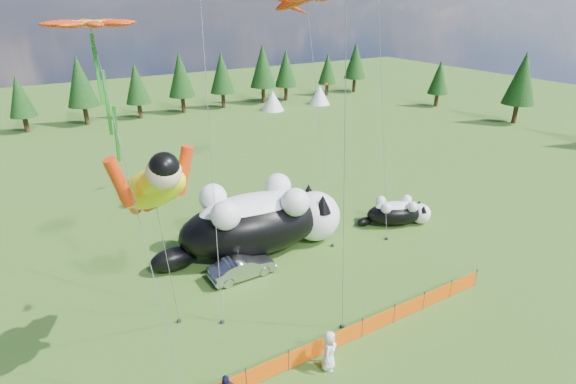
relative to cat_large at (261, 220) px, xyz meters
name	(u,v)px	position (x,y,z in m)	size (l,w,h in m)	color
ground	(275,322)	(-2.67, -6.49, -2.10)	(160.00, 160.00, 0.00)	#143409
safety_fence	(308,352)	(-2.67, -9.49, -1.60)	(22.06, 0.06, 1.10)	#262626
tree_line	(99,91)	(-2.67, 38.51, 1.90)	(90.00, 4.00, 8.00)	black
festival_tents	(199,110)	(8.33, 33.51, -0.70)	(50.00, 3.20, 2.80)	white
cat_large	(261,220)	(0.00, 0.00, 0.00)	(12.26, 5.31, 4.43)	black
cat_small	(398,212)	(9.92, -1.71, -1.19)	(5.05, 3.34, 1.93)	black
car	(242,267)	(-2.32, -2.09, -1.47)	(1.34, 3.83, 1.26)	#A3A3A7
spectator_e	(329,351)	(-2.12, -10.26, -1.16)	(0.93, 0.60, 1.89)	white
superhero_kite	(150,189)	(-7.66, -5.92, 5.92)	(5.95, 6.17, 10.33)	#FCF90D
flower_kite	(91,29)	(-8.82, -5.71, 11.67)	(3.80, 5.29, 14.21)	red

